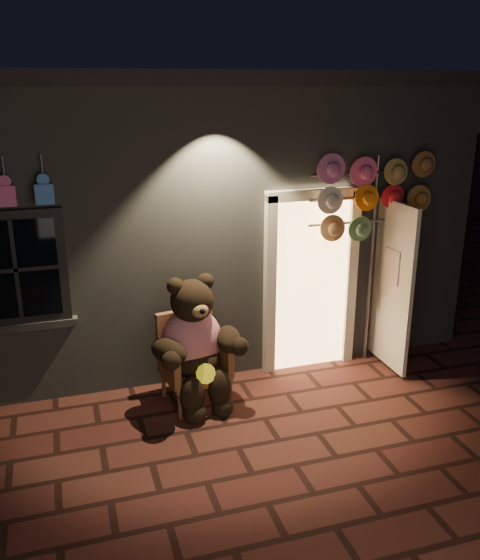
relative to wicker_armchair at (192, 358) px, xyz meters
name	(u,v)px	position (x,y,z in m)	size (l,w,h in m)	color
ground	(238,448)	(0.20, -1.07, -0.49)	(60.00, 60.00, 0.00)	#4C251D
shop_building	(159,196)	(0.20, 2.92, 1.25)	(7.30, 5.95, 3.51)	slate
wicker_armchair	(192,358)	(0.00, 0.00, 0.00)	(0.76, 0.70, 0.98)	brown
teddy_bear	(195,344)	(0.01, -0.13, 0.21)	(1.06, 0.89, 1.48)	red
hat_rack	(372,196)	(2.19, 0.21, 1.62)	(1.54, 0.22, 2.57)	#59595E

